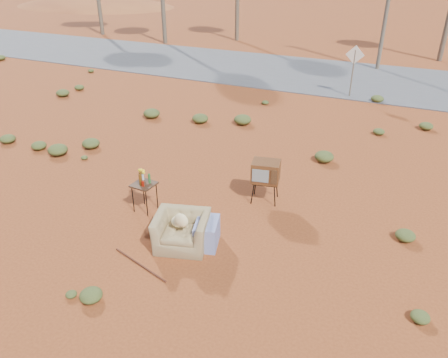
% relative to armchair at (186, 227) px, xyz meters
% --- Properties ---
extents(ground, '(140.00, 140.00, 0.00)m').
position_rel_armchair_xyz_m(ground, '(-0.15, 0.34, -0.47)').
color(ground, brown).
rests_on(ground, ground).
extents(highway, '(140.00, 7.00, 0.04)m').
position_rel_armchair_xyz_m(highway, '(-0.15, 15.34, -0.45)').
color(highway, '#565659').
rests_on(highway, ground).
extents(dirt_mound, '(26.00, 18.00, 2.00)m').
position_rel_armchair_xyz_m(dirt_mound, '(-30.15, 34.34, -0.47)').
color(dirt_mound, '#A25927').
rests_on(dirt_mound, ground).
extents(armchair, '(1.46, 1.18, 1.00)m').
position_rel_armchair_xyz_m(armchair, '(0.00, 0.00, 0.00)').
color(armchair, '#927A4F').
rests_on(armchair, ground).
extents(tv_unit, '(0.78, 0.67, 1.10)m').
position_rel_armchair_xyz_m(tv_unit, '(0.91, 2.49, 0.35)').
color(tv_unit, black).
rests_on(tv_unit, ground).
extents(side_table, '(0.55, 0.55, 1.04)m').
position_rel_armchair_xyz_m(side_table, '(-1.64, 0.88, 0.30)').
color(side_table, '#3C2615').
rests_on(side_table, ground).
extents(rusty_bar, '(1.52, 0.51, 0.04)m').
position_rel_armchair_xyz_m(rusty_bar, '(-0.55, -1.02, -0.44)').
color(rusty_bar, '#532116').
rests_on(rusty_bar, ground).
extents(road_sign, '(0.78, 0.06, 2.19)m').
position_rel_armchair_xyz_m(road_sign, '(1.35, 12.34, 1.04)').
color(road_sign, brown).
rests_on(road_sign, ground).
extents(scrub_patch, '(17.49, 8.07, 0.33)m').
position_rel_armchair_xyz_m(scrub_patch, '(-0.97, 4.75, -0.33)').
color(scrub_patch, '#474F22').
rests_on(scrub_patch, ground).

